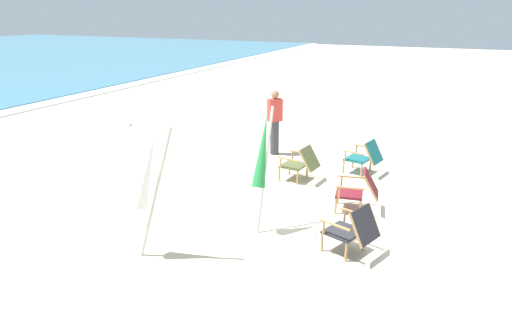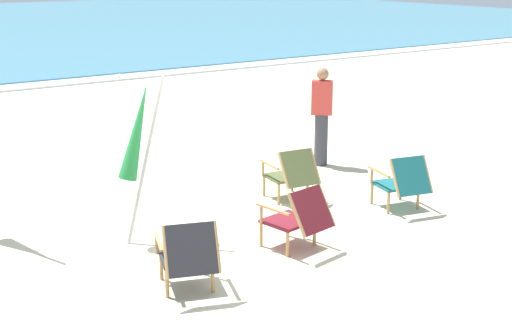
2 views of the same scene
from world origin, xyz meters
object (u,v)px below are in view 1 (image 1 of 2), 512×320
object	(u,v)px
umbrella_furled_white	(148,172)
umbrella_furled_green	(263,152)
beach_chair_front_left	(365,156)
person_near_chairs	(275,122)
beach_chair_front_right	(301,162)
beach_chair_mid_center	(359,189)
beach_chair_far_center	(353,229)

from	to	relation	value
umbrella_furled_white	umbrella_furled_green	xyz separation A→B (m)	(1.50, -1.12, 0.01)
beach_chair_front_left	umbrella_furled_white	size ratio (longest dim) A/B	0.42
umbrella_furled_white	umbrella_furled_green	bearing A→B (deg)	-36.62
umbrella_furled_white	person_near_chairs	xyz separation A→B (m)	(5.44, 0.27, -0.50)
beach_chair_front_left	umbrella_furled_green	xyz separation A→B (m)	(-3.39, 1.00, 0.92)
umbrella_furled_white	beach_chair_front_right	bearing A→B (deg)	-13.94
beach_chair_front_left	umbrella_furled_white	bearing A→B (deg)	156.58
beach_chair_mid_center	umbrella_furled_green	bearing A→B (deg)	136.60
beach_chair_mid_center	beach_chair_front_right	size ratio (longest dim) A/B	1.01
beach_chair_far_center	beach_chair_mid_center	bearing A→B (deg)	9.08
umbrella_furled_white	umbrella_furled_green	world-z (taller)	umbrella_furled_green
umbrella_furled_white	person_near_chairs	world-z (taller)	umbrella_furled_white
person_near_chairs	umbrella_furled_green	bearing A→B (deg)	-160.63
beach_chair_front_right	umbrella_furled_white	size ratio (longest dim) A/B	0.41
umbrella_furled_green	person_near_chairs	distance (m)	4.20
umbrella_furled_white	person_near_chairs	distance (m)	5.47
beach_chair_mid_center	beach_chair_front_right	distance (m)	1.77
beach_chair_front_left	umbrella_furled_green	distance (m)	3.65
beach_chair_far_center	beach_chair_front_right	xyz separation A→B (m)	(2.61, 1.72, -0.00)
beach_chair_far_center	person_near_chairs	bearing A→B (deg)	35.35
beach_chair_far_center	umbrella_furled_white	bearing A→B (deg)	115.52
beach_chair_mid_center	person_near_chairs	distance (m)	3.73
beach_chair_far_center	person_near_chairs	xyz separation A→B (m)	(4.16, 2.95, 0.41)
beach_chair_front_left	umbrella_furled_white	world-z (taller)	umbrella_furled_white
beach_chair_far_center	umbrella_furled_white	xyz separation A→B (m)	(-1.28, 2.68, 0.91)
beach_chair_mid_center	umbrella_furled_white	world-z (taller)	umbrella_furled_white
beach_chair_mid_center	beach_chair_front_left	bearing A→B (deg)	8.67
beach_chair_far_center	person_near_chairs	world-z (taller)	person_near_chairs
beach_chair_mid_center	person_near_chairs	world-z (taller)	person_near_chairs
beach_chair_far_center	beach_chair_mid_center	xyz separation A→B (m)	(1.61, 0.26, -0.00)
beach_chair_front_right	umbrella_furled_green	world-z (taller)	umbrella_furled_green
beach_chair_far_center	person_near_chairs	size ratio (longest dim) A/B	0.54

